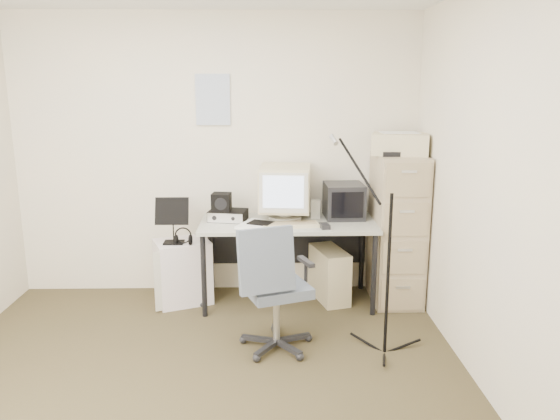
{
  "coord_description": "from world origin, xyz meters",
  "views": [
    {
      "loc": [
        0.46,
        -3.09,
        1.89
      ],
      "look_at": [
        0.55,
        0.95,
        0.95
      ],
      "focal_mm": 35.0,
      "sensor_mm": 36.0,
      "label": 1
    }
  ],
  "objects_px": {
    "desk": "(288,262)",
    "side_cart": "(183,272)",
    "filing_cabinet": "(397,229)",
    "office_chair": "(276,286)"
  },
  "relations": [
    {
      "from": "desk",
      "to": "side_cart",
      "type": "xyz_separation_m",
      "value": [
        -0.92,
        0.02,
        -0.09
      ]
    },
    {
      "from": "filing_cabinet",
      "to": "office_chair",
      "type": "distance_m",
      "value": 1.4
    },
    {
      "from": "filing_cabinet",
      "to": "office_chair",
      "type": "xyz_separation_m",
      "value": [
        -1.06,
        -0.9,
        -0.17
      ]
    },
    {
      "from": "side_cart",
      "to": "office_chair",
      "type": "bearing_deg",
      "value": -69.62
    },
    {
      "from": "filing_cabinet",
      "to": "side_cart",
      "type": "relative_size",
      "value": 2.33
    },
    {
      "from": "office_chair",
      "to": "filing_cabinet",
      "type": "bearing_deg",
      "value": 19.79
    },
    {
      "from": "desk",
      "to": "side_cart",
      "type": "height_order",
      "value": "desk"
    },
    {
      "from": "filing_cabinet",
      "to": "side_cart",
      "type": "height_order",
      "value": "filing_cabinet"
    },
    {
      "from": "desk",
      "to": "side_cart",
      "type": "distance_m",
      "value": 0.93
    },
    {
      "from": "office_chair",
      "to": "side_cart",
      "type": "bearing_deg",
      "value": 111.93
    }
  ]
}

